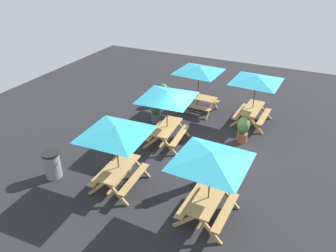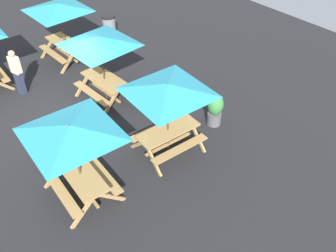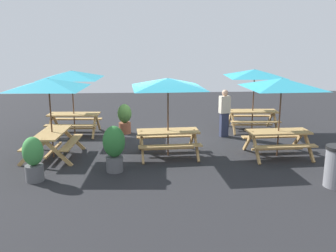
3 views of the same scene
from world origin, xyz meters
name	(u,v)px [view 1 (image 1 of 3)]	position (x,y,z in m)	size (l,w,h in m)	color
ground_plane	(198,151)	(0.00, 0.00, 0.00)	(24.00, 24.00, 0.00)	#232326
picnic_table_0	(211,163)	(-3.29, -1.50, 1.99)	(2.83, 2.83, 2.34)	tan
picnic_table_1	(167,99)	(0.09, 1.41, 1.99)	(2.82, 2.82, 2.34)	tan
picnic_table_2	(199,72)	(3.44, 1.34, 1.99)	(2.82, 2.82, 2.34)	tan
picnic_table_3	(256,82)	(3.29, -1.36, 1.99)	(2.82, 2.82, 2.34)	tan
picnic_table_4	(116,135)	(-3.13, 1.67, 1.99)	(2.83, 2.83, 2.34)	tan
trash_bin_gray	(52,165)	(-3.68, 4.06, 0.49)	(0.59, 0.59, 0.98)	gray
potted_plant_0	(243,129)	(1.48, -1.38, 0.58)	(0.51, 0.51, 1.08)	#935138
potted_plant_1	(163,93)	(3.46, 3.22, 0.58)	(0.50, 0.50, 1.11)	#59595B
potted_plant_2	(156,108)	(1.57, 2.67, 0.67)	(0.57, 0.57, 1.22)	#59595B
person_standing	(197,164)	(-2.03, -0.68, 0.89)	(0.40, 0.30, 1.67)	#2D334C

